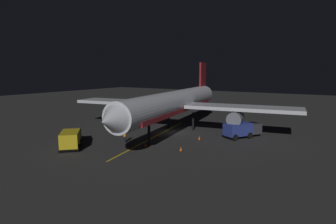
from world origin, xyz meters
The scene contains 10 objects.
ground_plane centered at (0.00, 0.00, -0.10)m, with size 180.00×180.00×0.20m, color #2C2C2C.
apron_guide_stripe centered at (1.05, 4.00, 0.00)m, with size 0.24×24.78×0.01m, color gold.
airliner centered at (0.10, -0.61, 4.54)m, with size 36.94×38.59×11.20m.
baggage_truck centered at (6.64, 14.40, 1.15)m, with size 5.52×5.60×2.17m.
catering_truck centered at (-9.89, -2.12, 1.15)m, with size 4.64×5.89×2.20m.
ground_crew_worker centered at (2.52, 8.94, 0.89)m, with size 0.40×0.40×1.74m.
traffic_cone_near_left centered at (-5.31, 2.25, 0.25)m, with size 0.50×0.50×0.55m.
traffic_cone_near_right centered at (-1.18, 9.28, 0.25)m, with size 0.50×0.50×0.55m.
traffic_cone_under_wing centered at (0.39, 3.98, 0.25)m, with size 0.50×0.50×0.55m.
traffic_cone_far centered at (-5.89, 8.50, 0.25)m, with size 0.50×0.50×0.55m.
Camera 1 is at (-22.02, 37.24, 9.58)m, focal length 30.20 mm.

